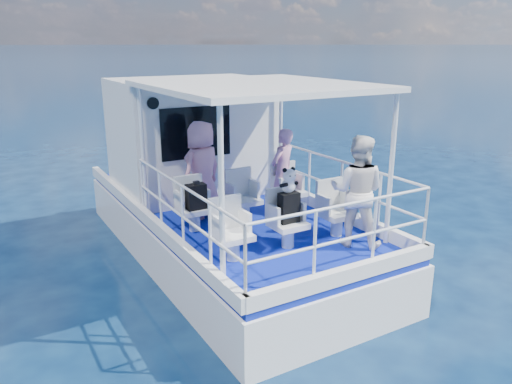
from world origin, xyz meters
TOP-DOWN VIEW (x-y plane):
  - ground at (0.00, 0.00)m, footprint 2000.00×2000.00m
  - hull at (0.00, 1.00)m, footprint 3.00×7.00m
  - deck at (0.00, 1.00)m, footprint 2.90×6.90m
  - cabin at (0.00, 2.30)m, footprint 2.85×2.00m
  - canopy at (0.00, -0.20)m, footprint 3.00×3.20m
  - canopy_posts at (0.00, -0.25)m, footprint 2.77×2.97m
  - railings at (0.00, -0.58)m, footprint 2.84×3.59m
  - seat_port_fwd at (-0.90, 0.20)m, footprint 0.48×0.46m
  - seat_center_fwd at (0.00, 0.20)m, footprint 0.48×0.46m
  - seat_stbd_fwd at (0.90, 0.20)m, footprint 0.48×0.46m
  - seat_port_aft at (-0.90, -1.10)m, footprint 0.48×0.46m
  - seat_center_aft at (0.00, -1.10)m, footprint 0.48×0.46m
  - seat_stbd_aft at (0.90, -1.10)m, footprint 0.48×0.46m
  - passenger_port_fwd at (-0.51, 0.73)m, footprint 0.73×0.62m
  - passenger_stbd_fwd at (0.79, 0.26)m, footprint 0.63×0.53m
  - passenger_stbd_aft at (0.90, -1.51)m, footprint 0.98×1.00m
  - backpack_port at (-0.90, 0.11)m, footprint 0.30×0.17m
  - backpack_center at (0.00, -1.10)m, footprint 0.29×0.16m
  - compact_camera at (-0.89, 0.10)m, footprint 0.09×0.06m
  - panda at (0.01, -1.08)m, footprint 0.23×0.19m

SIDE VIEW (x-z plane):
  - ground at x=0.00m, z-range 0.00..0.00m
  - hull at x=0.00m, z-range -0.80..0.80m
  - deck at x=0.00m, z-range 0.80..0.90m
  - seat_port_fwd at x=-0.90m, z-range 0.90..1.28m
  - seat_center_fwd at x=0.00m, z-range 0.90..1.28m
  - seat_stbd_fwd at x=0.90m, z-range 0.90..1.28m
  - seat_port_aft at x=-0.90m, z-range 0.90..1.28m
  - seat_center_aft at x=0.00m, z-range 0.90..1.28m
  - seat_stbd_aft at x=0.90m, z-range 0.90..1.28m
  - railings at x=0.00m, z-range 0.90..1.90m
  - backpack_port at x=-0.90m, z-range 1.28..1.68m
  - backpack_center at x=0.00m, z-range 1.28..1.72m
  - passenger_stbd_fwd at x=0.79m, z-range 0.90..2.37m
  - compact_camera at x=-0.89m, z-range 1.68..1.73m
  - passenger_stbd_aft at x=0.90m, z-range 0.90..2.52m
  - passenger_port_fwd at x=-0.51m, z-range 0.90..2.54m
  - panda at x=0.01m, z-range 1.72..2.08m
  - cabin at x=0.00m, z-range 0.90..3.10m
  - canopy_posts at x=0.00m, z-range 0.90..3.10m
  - canopy at x=0.00m, z-range 3.10..3.18m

